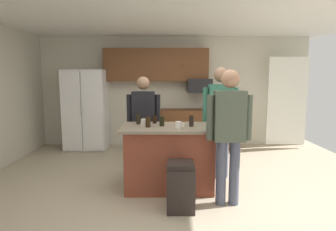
% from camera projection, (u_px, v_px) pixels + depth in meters
% --- Properties ---
extents(floor, '(7.04, 7.04, 0.00)m').
position_uv_depth(floor, '(175.00, 188.00, 4.11)').
color(floor, '#B7A88E').
rests_on(floor, ground).
extents(ceiling, '(7.04, 7.04, 0.00)m').
position_uv_depth(ceiling, '(176.00, 6.00, 3.77)').
color(ceiling, white).
extents(back_wall, '(6.40, 0.10, 2.60)m').
position_uv_depth(back_wall, '(172.00, 92.00, 6.71)').
color(back_wall, beige).
rests_on(back_wall, ground).
extents(french_door_window_panel, '(0.90, 0.06, 2.00)m').
position_uv_depth(french_door_window_panel, '(285.00, 101.00, 6.36)').
color(french_door_window_panel, white).
rests_on(french_door_window_panel, ground).
extents(cabinet_run_upper, '(2.40, 0.38, 0.75)m').
position_uv_depth(cabinet_run_upper, '(155.00, 65.00, 6.43)').
color(cabinet_run_upper, brown).
extents(cabinet_run_lower, '(1.80, 0.63, 0.90)m').
position_uv_depth(cabinet_run_lower, '(198.00, 128.00, 6.51)').
color(cabinet_run_lower, brown).
rests_on(cabinet_run_lower, ground).
extents(refrigerator, '(0.92, 0.76, 1.81)m').
position_uv_depth(refrigerator, '(85.00, 110.00, 6.34)').
color(refrigerator, white).
rests_on(refrigerator, ground).
extents(microwave_over_range, '(0.56, 0.40, 0.32)m').
position_uv_depth(microwave_over_range, '(198.00, 86.00, 6.40)').
color(microwave_over_range, black).
extents(kitchen_island, '(1.38, 0.83, 0.93)m').
position_uv_depth(kitchen_island, '(168.00, 157.00, 4.07)').
color(kitchen_island, brown).
rests_on(kitchen_island, ground).
extents(person_guest_by_door, '(0.57, 0.22, 1.65)m').
position_uv_depth(person_guest_by_door, '(142.00, 118.00, 4.69)').
color(person_guest_by_door, tan).
rests_on(person_guest_by_door, ground).
extents(person_guest_left, '(0.57, 0.23, 1.73)m').
position_uv_depth(person_guest_left, '(228.00, 128.00, 3.48)').
color(person_guest_left, '#4C5166').
rests_on(person_guest_left, ground).
extents(person_elder_center, '(0.57, 0.24, 1.79)m').
position_uv_depth(person_elder_center, '(219.00, 114.00, 4.46)').
color(person_elder_center, '#4C5166').
rests_on(person_elder_center, ground).
extents(glass_dark_ale, '(0.07, 0.07, 0.15)m').
position_uv_depth(glass_dark_ale, '(147.00, 122.00, 3.92)').
color(glass_dark_ale, black).
rests_on(glass_dark_ale, kitchen_island).
extents(tumbler_amber, '(0.06, 0.06, 0.15)m').
position_uv_depth(tumbler_amber, '(137.00, 119.00, 4.18)').
color(tumbler_amber, black).
rests_on(tumbler_amber, kitchen_island).
extents(mug_blue_stoneware, '(0.13, 0.09, 0.10)m').
position_uv_depth(mug_blue_stoneware, '(143.00, 122.00, 4.01)').
color(mug_blue_stoneware, white).
rests_on(mug_blue_stoneware, kitchen_island).
extents(glass_short_whisky, '(0.07, 0.07, 0.14)m').
position_uv_depth(glass_short_whisky, '(161.00, 121.00, 4.01)').
color(glass_short_whisky, black).
rests_on(glass_short_whisky, kitchen_island).
extents(glass_pilsner, '(0.07, 0.07, 0.16)m').
position_uv_depth(glass_pilsner, '(190.00, 121.00, 3.98)').
color(glass_pilsner, black).
rests_on(glass_pilsner, kitchen_island).
extents(glass_stout_tall, '(0.06, 0.06, 0.12)m').
position_uv_depth(glass_stout_tall, '(153.00, 120.00, 4.25)').
color(glass_stout_tall, black).
rests_on(glass_stout_tall, kitchen_island).
extents(mug_ceramic_white, '(0.12, 0.08, 0.11)m').
position_uv_depth(mug_ceramic_white, '(177.00, 125.00, 3.77)').
color(mug_ceramic_white, white).
rests_on(mug_ceramic_white, kitchen_island).
extents(trash_bin, '(0.34, 0.34, 0.61)m').
position_uv_depth(trash_bin, '(179.00, 186.00, 3.41)').
color(trash_bin, black).
rests_on(trash_bin, ground).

